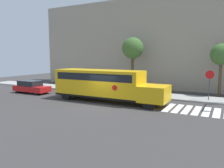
% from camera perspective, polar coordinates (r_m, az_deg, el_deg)
% --- Properties ---
extents(ground_plane, '(60.00, 60.00, 0.00)m').
position_cam_1_polar(ground_plane, '(18.46, -3.16, -5.62)').
color(ground_plane, '#3A3838').
extents(sidewalk_strip, '(44.00, 3.00, 0.15)m').
position_cam_1_polar(sidewalk_strip, '(24.13, 4.85, -2.40)').
color(sidewalk_strip, '#9E9E99').
rests_on(sidewalk_strip, ground).
extents(building_backdrop, '(32.00, 4.00, 11.48)m').
position_cam_1_polar(building_backdrop, '(29.93, 9.95, 10.26)').
color(building_backdrop, '#9E937F').
rests_on(building_backdrop, ground).
extents(crosswalk_stripes, '(4.70, 3.20, 0.01)m').
position_cam_1_polar(crosswalk_stripes, '(17.97, 21.24, -6.45)').
color(crosswalk_stripes, white).
rests_on(crosswalk_stripes, ground).
extents(school_bus, '(10.55, 2.57, 2.86)m').
position_cam_1_polar(school_bus, '(19.93, -2.15, 0.13)').
color(school_bus, yellow).
rests_on(school_bus, ground).
extents(parked_car, '(4.30, 1.71, 1.40)m').
position_cam_1_polar(parked_car, '(26.17, -20.34, -0.70)').
color(parked_car, red).
rests_on(parked_car, ground).
extents(stop_sign, '(0.75, 0.10, 2.85)m').
position_cam_1_polar(stop_sign, '(21.51, 24.12, 0.73)').
color(stop_sign, '#38383A').
rests_on(stop_sign, ground).
extents(tree_near_sidewalk, '(2.15, 2.15, 5.39)m').
position_cam_1_polar(tree_near_sidewalk, '(24.56, 26.69, 6.76)').
color(tree_near_sidewalk, brown).
rests_on(tree_near_sidewalk, ground).
extents(tree_far_sidewalk, '(2.55, 2.55, 6.36)m').
position_cam_1_polar(tree_far_sidewalk, '(26.44, 5.42, 9.11)').
color(tree_far_sidewalk, brown).
rests_on(tree_far_sidewalk, ground).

